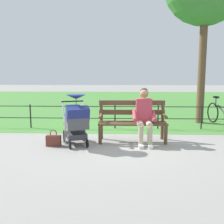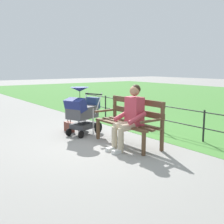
{
  "view_description": "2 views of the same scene",
  "coord_description": "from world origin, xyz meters",
  "px_view_note": "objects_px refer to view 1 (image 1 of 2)",
  "views": [
    {
      "loc": [
        -0.2,
        6.06,
        1.61
      ],
      "look_at": [
        0.02,
        0.2,
        0.74
      ],
      "focal_mm": 42.05,
      "sensor_mm": 36.0,
      "label": 1
    },
    {
      "loc": [
        -4.88,
        3.55,
        1.62
      ],
      "look_at": [
        0.04,
        0.01,
        0.63
      ],
      "focal_mm": 44.7,
      "sensor_mm": 36.0,
      "label": 2
    }
  ],
  "objects_px": {
    "park_bench": "(132,119)",
    "bicycle": "(221,114)",
    "person_on_bench": "(144,114)",
    "handbag": "(54,140)",
    "stroller": "(76,119)"
  },
  "relations": [
    {
      "from": "handbag",
      "to": "bicycle",
      "type": "bearing_deg",
      "value": -151.29
    },
    {
      "from": "bicycle",
      "to": "person_on_bench",
      "type": "bearing_deg",
      "value": 40.76
    },
    {
      "from": "bicycle",
      "to": "handbag",
      "type": "bearing_deg",
      "value": 28.71
    },
    {
      "from": "park_bench",
      "to": "handbag",
      "type": "height_order",
      "value": "park_bench"
    },
    {
      "from": "park_bench",
      "to": "bicycle",
      "type": "relative_size",
      "value": 0.98
    },
    {
      "from": "handbag",
      "to": "person_on_bench",
      "type": "bearing_deg",
      "value": -171.48
    },
    {
      "from": "park_bench",
      "to": "person_on_bench",
      "type": "relative_size",
      "value": 1.26
    },
    {
      "from": "bicycle",
      "to": "stroller",
      "type": "bearing_deg",
      "value": 30.53
    },
    {
      "from": "person_on_bench",
      "to": "handbag",
      "type": "relative_size",
      "value": 3.45
    },
    {
      "from": "person_on_bench",
      "to": "bicycle",
      "type": "bearing_deg",
      "value": -139.24
    },
    {
      "from": "park_bench",
      "to": "handbag",
      "type": "relative_size",
      "value": 4.35
    },
    {
      "from": "handbag",
      "to": "stroller",
      "type": "bearing_deg",
      "value": -168.73
    },
    {
      "from": "person_on_bench",
      "to": "bicycle",
      "type": "relative_size",
      "value": 0.78
    },
    {
      "from": "park_bench",
      "to": "bicycle",
      "type": "height_order",
      "value": "park_bench"
    },
    {
      "from": "park_bench",
      "to": "person_on_bench",
      "type": "height_order",
      "value": "person_on_bench"
    }
  ]
}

